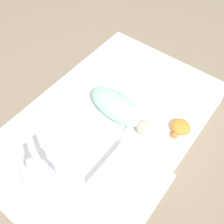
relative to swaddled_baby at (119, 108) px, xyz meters
name	(u,v)px	position (x,y,z in m)	size (l,w,h in m)	color
ground_plane	(108,136)	(0.09, -0.02, -0.26)	(12.00, 12.00, 0.00)	#7A6B56
bed_mattress	(108,129)	(0.09, -0.02, -0.17)	(1.59, 1.02, 0.20)	white
burp_cloth	(142,134)	(0.04, 0.22, -0.06)	(0.20, 0.20, 0.02)	white
swaddled_baby	(119,108)	(0.00, 0.00, 0.00)	(0.24, 0.51, 0.14)	#99D6B2
pillow	(131,182)	(0.35, 0.35, -0.03)	(0.33, 0.36, 0.08)	white
bunny_plush	(39,178)	(0.66, -0.02, 0.07)	(0.19, 0.19, 0.39)	silver
turtle_plush	(180,128)	(-0.14, 0.39, -0.04)	(0.16, 0.13, 0.06)	orange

